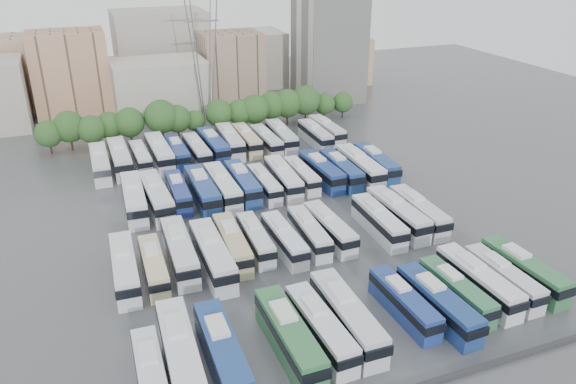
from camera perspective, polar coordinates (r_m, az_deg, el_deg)
name	(u,v)px	position (r m, az deg, el deg)	size (l,w,h in m)	color
ground	(280,227)	(77.84, -0.77, -3.56)	(220.00, 220.00, 0.00)	#424447
tree_line	(206,114)	(113.73, -8.35, 7.84)	(64.68, 7.64, 8.27)	black
city_buildings	(145,69)	(140.16, -14.36, 12.04)	(102.00, 35.00, 20.00)	#9E998E
apartment_tower	(329,45)	(137.35, 4.18, 14.66)	(14.00, 14.00, 26.00)	silver
electricity_pylon	(202,34)	(118.57, -8.69, 15.62)	(9.00, 6.91, 33.83)	slate
bus_r0_s0	(151,377)	(53.02, -13.73, -17.76)	(2.67, 10.98, 3.43)	silver
bus_r0_s1	(180,353)	(54.32, -10.89, -15.74)	(3.41, 13.25, 4.12)	silver
bus_r0_s2	(222,352)	(53.92, -6.69, -15.87)	(2.93, 12.69, 3.97)	navy
bus_r0_s4	(289,336)	(55.26, 0.13, -14.44)	(2.87, 12.91, 4.04)	#30703E
bus_r0_s5	(320,328)	(56.55, 3.30, -13.60)	(3.01, 12.12, 3.78)	silver
bus_r0_s6	(347,316)	(57.95, 6.02, -12.43)	(3.04, 13.11, 4.10)	silver
bus_r0_s8	(404,303)	(61.24, 11.71, -10.96)	(2.62, 11.00, 3.44)	navy
bus_r0_s9	(438,303)	(61.67, 14.98, -10.86)	(3.10, 12.15, 3.78)	navy
bus_r0_s10	(456,291)	(64.39, 16.71, -9.60)	(2.75, 11.06, 3.45)	#317249
bus_r0_s11	(478,281)	(66.44, 18.74, -8.55)	(2.97, 12.28, 3.83)	silver
bus_r0_s12	(503,278)	(68.27, 20.99, -8.13)	(2.59, 11.23, 3.51)	silver
bus_r0_s13	(524,270)	(70.40, 22.83, -7.30)	(3.15, 12.03, 3.74)	#307041
bus_r1_s0	(125,268)	(67.90, -16.27, -7.39)	(3.16, 12.52, 3.90)	silver
bus_r1_s1	(154,266)	(67.81, -13.48, -7.30)	(2.69, 11.08, 3.46)	beige
bus_r1_s2	(180,251)	(69.53, -10.94, -5.90)	(3.21, 13.01, 4.06)	silver
bus_r1_s3	(212,255)	(67.98, -7.68, -6.34)	(3.02, 13.38, 4.19)	silver
bus_r1_s4	(232,244)	(70.45, -5.69, -5.24)	(3.18, 12.06, 3.75)	tan
bus_r1_s5	(255,239)	(71.63, -3.32, -4.77)	(2.73, 10.86, 3.38)	silver
bus_r1_s6	(284,239)	(71.32, -0.38, -4.81)	(2.54, 11.19, 3.50)	silver
bus_r1_s7	(309,232)	(72.98, 2.15, -4.11)	(2.91, 11.13, 3.46)	silver
bus_r1_s8	(330,228)	(74.05, 4.24, -3.64)	(2.90, 11.63, 3.63)	silver
bus_r1_s10	(379,221)	(76.37, 9.20, -2.93)	(3.00, 12.07, 3.76)	silver
bus_r1_s11	(397,214)	(78.51, 11.04, -2.17)	(3.04, 12.87, 4.02)	silver
bus_r1_s12	(418,211)	(79.95, 13.12, -1.92)	(2.92, 12.34, 3.86)	silver
bus_r2_s1	(134,198)	(84.28, -15.37, -0.62)	(3.51, 13.51, 4.20)	silver
bus_r2_s2	(156,196)	(84.06, -13.24, -0.44)	(3.38, 13.54, 4.22)	silver
bus_r2_s3	(178,192)	(85.62, -11.09, 0.00)	(2.79, 11.35, 3.54)	navy
bus_r2_s4	(202,190)	(84.96, -8.70, 0.22)	(2.99, 13.32, 4.17)	navy
bus_r2_s5	(222,187)	(85.70, -6.68, 0.55)	(2.89, 13.12, 4.12)	silver
bus_r2_s6	(242,183)	(86.94, -4.65, 0.95)	(2.98, 12.71, 3.97)	navy
bus_r2_s7	(264,184)	(87.06, -2.42, 0.86)	(2.41, 10.95, 3.43)	silver
bus_r2_s8	(283,178)	(88.39, -0.48, 1.45)	(3.40, 12.74, 3.96)	silver
bus_r2_s9	(301,175)	(90.14, 1.38, 1.74)	(2.44, 10.96, 3.44)	white
bus_r2_s10	(321,171)	(91.19, 3.39, 2.16)	(3.12, 12.71, 3.96)	navy
bus_r2_s11	(341,170)	(91.97, 5.39, 2.28)	(3.04, 12.55, 3.92)	navy
bus_r2_s12	(360,166)	(93.22, 7.28, 2.61)	(3.30, 13.65, 4.26)	silver
bus_r2_s13	(376,163)	(95.34, 8.93, 2.93)	(3.37, 12.83, 3.99)	navy
bus_r3_s0	(100,163)	(99.28, -18.56, 2.82)	(2.93, 12.92, 4.04)	silver
bus_r3_s1	(120,158)	(100.35, -16.71, 3.35)	(3.06, 13.50, 4.23)	silver
bus_r3_s2	(141,157)	(100.93, -14.75, 3.48)	(2.69, 11.03, 3.44)	white
bus_r3_s3	(160,152)	(100.98, -12.91, 3.94)	(3.23, 13.69, 4.28)	silver
bus_r3_s4	(177,152)	(101.42, -11.17, 4.02)	(2.61, 11.76, 3.69)	navy
bus_r3_s5	(197,150)	(101.41, -9.24, 4.19)	(2.89, 12.09, 3.78)	silver
bus_r3_s6	(213,145)	(103.10, -7.60, 4.72)	(3.27, 13.01, 4.05)	navy
bus_r3_s7	(230,141)	(104.91, -5.91, 5.18)	(3.45, 13.16, 4.09)	silver
bus_r3_s8	(247,140)	(105.69, -4.21, 5.32)	(2.88, 12.27, 3.84)	beige
bus_r3_s9	(266,141)	(105.10, -2.22, 5.24)	(2.79, 12.01, 3.75)	silver
bus_r3_s10	(281,136)	(107.05, -0.68, 5.69)	(3.42, 12.87, 4.00)	silver
bus_r3_s12	(315,135)	(108.13, 2.79, 5.81)	(2.84, 12.17, 3.81)	silver
bus_r3_s13	(327,130)	(111.00, 3.95, 6.29)	(2.89, 12.27, 3.84)	silver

